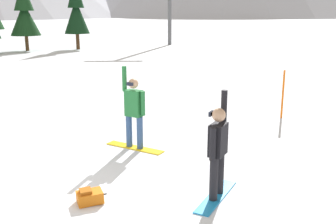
{
  "coord_description": "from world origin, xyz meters",
  "views": [
    {
      "loc": [
        1.46,
        -7.17,
        3.32
      ],
      "look_at": [
        1.72,
        1.8,
        1.0
      ],
      "focal_mm": 42.75,
      "sensor_mm": 36.0,
      "label": 1
    }
  ],
  "objects_px": {
    "backpack_orange": "(90,197)",
    "pine_tree_slender": "(24,12)",
    "pine_tree_short": "(76,10)",
    "snowboarder_foreground": "(218,150)",
    "snowboarder_midground": "(134,111)",
    "trail_marker_pole": "(283,94)"
  },
  "relations": [
    {
      "from": "snowboarder_foreground",
      "to": "pine_tree_slender",
      "type": "bearing_deg",
      "value": 113.59
    },
    {
      "from": "snowboarder_foreground",
      "to": "backpack_orange",
      "type": "relative_size",
      "value": 3.52
    },
    {
      "from": "pine_tree_slender",
      "to": "trail_marker_pole",
      "type": "bearing_deg",
      "value": -55.77
    },
    {
      "from": "snowboarder_midground",
      "to": "pine_tree_short",
      "type": "xyz_separation_m",
      "value": [
        -6.08,
        24.98,
        2.31
      ]
    },
    {
      "from": "pine_tree_slender",
      "to": "backpack_orange",
      "type": "bearing_deg",
      "value": -70.73
    },
    {
      "from": "backpack_orange",
      "to": "trail_marker_pole",
      "type": "bearing_deg",
      "value": 47.26
    },
    {
      "from": "trail_marker_pole",
      "to": "pine_tree_slender",
      "type": "bearing_deg",
      "value": 124.23
    },
    {
      "from": "pine_tree_slender",
      "to": "pine_tree_short",
      "type": "height_order",
      "value": "pine_tree_short"
    },
    {
      "from": "snowboarder_foreground",
      "to": "pine_tree_slender",
      "type": "distance_m",
      "value": 29.08
    },
    {
      "from": "backpack_orange",
      "to": "pine_tree_slender",
      "type": "height_order",
      "value": "pine_tree_slender"
    },
    {
      "from": "backpack_orange",
      "to": "pine_tree_short",
      "type": "relative_size",
      "value": 0.09
    },
    {
      "from": "pine_tree_slender",
      "to": "pine_tree_short",
      "type": "bearing_deg",
      "value": 15.72
    },
    {
      "from": "trail_marker_pole",
      "to": "pine_tree_slender",
      "type": "xyz_separation_m",
      "value": [
        -14.44,
        21.22,
        2.29
      ]
    },
    {
      "from": "pine_tree_slender",
      "to": "pine_tree_short",
      "type": "xyz_separation_m",
      "value": [
        3.91,
        1.1,
        0.21
      ]
    },
    {
      "from": "backpack_orange",
      "to": "trail_marker_pole",
      "type": "height_order",
      "value": "trail_marker_pole"
    },
    {
      "from": "snowboarder_midground",
      "to": "backpack_orange",
      "type": "bearing_deg",
      "value": -102.74
    },
    {
      "from": "backpack_orange",
      "to": "pine_tree_short",
      "type": "bearing_deg",
      "value": 101.04
    },
    {
      "from": "snowboarder_foreground",
      "to": "pine_tree_short",
      "type": "relative_size",
      "value": 0.32
    },
    {
      "from": "backpack_orange",
      "to": "trail_marker_pole",
      "type": "distance_m",
      "value": 7.53
    },
    {
      "from": "snowboarder_foreground",
      "to": "trail_marker_pole",
      "type": "height_order",
      "value": "snowboarder_foreground"
    },
    {
      "from": "pine_tree_short",
      "to": "snowboarder_midground",
      "type": "bearing_deg",
      "value": -76.33
    },
    {
      "from": "snowboarder_midground",
      "to": "pine_tree_slender",
      "type": "bearing_deg",
      "value": 112.7
    }
  ]
}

